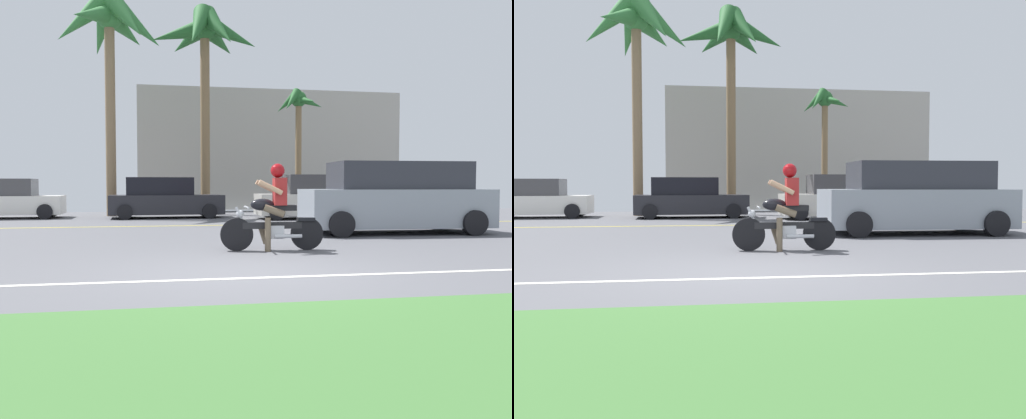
% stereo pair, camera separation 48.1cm
% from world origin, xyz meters
% --- Properties ---
extents(ground, '(56.00, 30.00, 0.04)m').
position_xyz_m(ground, '(0.00, 3.00, -0.02)').
color(ground, '#545459').
extents(grass_median, '(56.00, 3.80, 0.06)m').
position_xyz_m(grass_median, '(0.00, -4.10, 0.03)').
color(grass_median, '#3D6B33').
rests_on(grass_median, ground).
extents(lane_line_near, '(50.40, 0.12, 0.01)m').
position_xyz_m(lane_line_near, '(0.00, -0.42, 0.00)').
color(lane_line_near, silver).
rests_on(lane_line_near, ground).
extents(lane_line_far, '(50.40, 0.12, 0.01)m').
position_xyz_m(lane_line_far, '(0.00, 8.95, 0.00)').
color(lane_line_far, yellow).
rests_on(lane_line_far, ground).
extents(motorcyclist, '(2.02, 0.66, 1.69)m').
position_xyz_m(motorcyclist, '(0.90, 2.50, 0.71)').
color(motorcyclist, black).
rests_on(motorcyclist, ground).
extents(suv_nearby, '(5.05, 2.24, 1.87)m').
position_xyz_m(suv_nearby, '(4.86, 5.51, 0.91)').
color(suv_nearby, '#8C939E').
rests_on(suv_nearby, ground).
extents(parked_car_0, '(3.81, 1.97, 1.50)m').
position_xyz_m(parked_car_0, '(-6.91, 13.81, 0.70)').
color(parked_car_0, white).
rests_on(parked_car_0, ground).
extents(parked_car_1, '(4.37, 2.05, 1.55)m').
position_xyz_m(parked_car_1, '(-1.09, 13.08, 0.73)').
color(parked_car_1, '#232328').
rests_on(parked_car_1, ground).
extents(parked_car_2, '(3.99, 1.85, 1.65)m').
position_xyz_m(parked_car_2, '(4.35, 11.67, 0.76)').
color(parked_car_2, beige).
rests_on(parked_car_2, ground).
extents(parked_car_3, '(4.38, 2.30, 1.53)m').
position_xyz_m(parked_car_3, '(9.49, 13.03, 0.72)').
color(parked_car_3, silver).
rests_on(parked_car_3, ground).
extents(palm_tree_0, '(4.59, 4.51, 8.90)m').
position_xyz_m(palm_tree_0, '(-3.16, 14.62, 7.40)').
color(palm_tree_0, '#846B4C').
rests_on(palm_tree_0, ground).
extents(palm_tree_1, '(4.74, 4.45, 8.76)m').
position_xyz_m(palm_tree_1, '(0.68, 15.12, 7.31)').
color(palm_tree_1, brown).
rests_on(palm_tree_1, ground).
extents(palm_tree_2, '(2.24, 2.31, 5.45)m').
position_xyz_m(palm_tree_2, '(4.74, 15.03, 4.43)').
color(palm_tree_2, brown).
rests_on(palm_tree_2, ground).
extents(building_far, '(13.72, 4.00, 6.16)m').
position_xyz_m(building_far, '(4.51, 21.00, 3.08)').
color(building_far, '#A8A399').
rests_on(building_far, ground).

